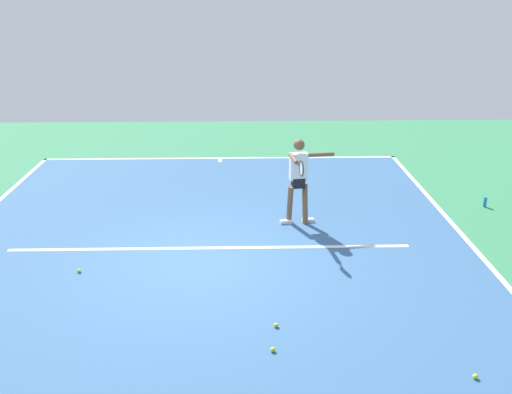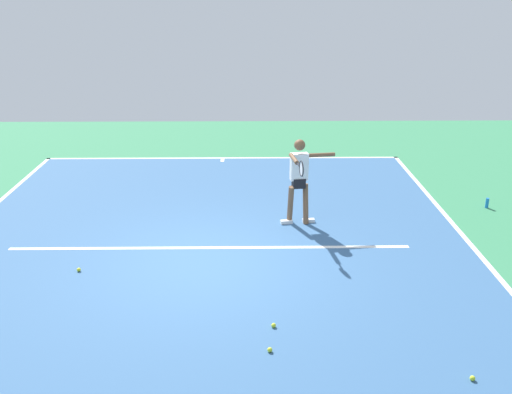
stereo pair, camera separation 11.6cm
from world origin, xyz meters
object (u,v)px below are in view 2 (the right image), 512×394
object	(u,v)px
tennis_ball_near_service_line	(270,350)
water_bottle	(487,203)
tennis_ball_by_sideline	(274,325)
tennis_player	(300,176)
tennis_ball_by_baseline	(79,270)
tennis_ball_near_player	(472,378)

from	to	relation	value
tennis_ball_near_service_line	water_bottle	world-z (taller)	water_bottle
tennis_ball_by_sideline	tennis_player	bearing A→B (deg)	-100.07
tennis_ball_near_service_line	tennis_ball_by_baseline	size ratio (longest dim) A/B	1.00
tennis_ball_by_baseline	tennis_ball_near_player	bearing A→B (deg)	152.82
tennis_player	tennis_ball_near_service_line	xyz separation A→B (m)	(0.73, 4.26, -0.98)
water_bottle	tennis_ball_near_service_line	bearing A→B (deg)	46.03
tennis_ball_near_player	water_bottle	size ratio (longest dim) A/B	0.30
tennis_ball_by_baseline	water_bottle	world-z (taller)	water_bottle
tennis_player	tennis_ball_near_player	world-z (taller)	tennis_player
tennis_player	tennis_ball_by_sideline	world-z (taller)	tennis_player
tennis_ball_near_service_line	tennis_ball_by_sideline	distance (m)	0.57
tennis_ball_near_player	water_bottle	world-z (taller)	water_bottle
tennis_ball_near_player	water_bottle	xyz separation A→B (m)	(-2.44, -5.68, 0.08)
tennis_ball_near_player	tennis_ball_by_sideline	size ratio (longest dim) A/B	1.00
tennis_player	tennis_ball_by_baseline	bearing A→B (deg)	19.13
tennis_ball_near_service_line	tennis_player	bearing A→B (deg)	-99.73
tennis_ball_near_player	tennis_ball_by_sideline	bearing A→B (deg)	-26.24
tennis_ball_near_service_line	tennis_ball_near_player	bearing A→B (deg)	166.14
tennis_player	tennis_ball_near_service_line	distance (m)	4.43
tennis_player	tennis_ball_near_player	size ratio (longest dim) A/B	26.57
tennis_ball_near_service_line	tennis_ball_by_baseline	xyz separation A→B (m)	(3.14, -2.27, 0.00)
water_bottle	tennis_player	bearing A→B (deg)	11.01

